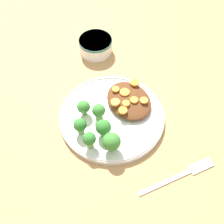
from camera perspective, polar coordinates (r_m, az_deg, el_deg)
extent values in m
plane|color=tan|center=(0.82, 0.00, -1.24)|extent=(4.00, 4.00, 0.00)
cylinder|color=silver|center=(0.81, 0.00, -0.93)|extent=(0.27, 0.27, 0.02)
torus|color=silver|center=(0.80, 0.00, -0.63)|extent=(0.27, 0.27, 0.01)
cylinder|color=white|center=(0.97, -3.01, 12.02)|extent=(0.10, 0.10, 0.05)
cylinder|color=#235B47|center=(0.96, -3.07, 12.90)|extent=(0.10, 0.10, 0.01)
cylinder|color=white|center=(0.96, -3.05, 12.59)|extent=(0.08, 0.08, 0.01)
ellipsoid|color=#5B3319|center=(0.82, 3.11, 2.13)|extent=(0.14, 0.11, 0.02)
cylinder|color=#759E51|center=(0.76, -1.57, -3.63)|extent=(0.02, 0.02, 0.02)
sphere|color=#337A2D|center=(0.75, -1.61, -2.78)|extent=(0.04, 0.04, 0.04)
cylinder|color=#759E51|center=(0.77, -5.76, -3.20)|extent=(0.02, 0.02, 0.02)
sphere|color=#337A2D|center=(0.75, -5.89, -2.36)|extent=(0.03, 0.03, 0.03)
cylinder|color=#759E51|center=(0.79, -2.40, -0.60)|extent=(0.02, 0.02, 0.02)
sphere|color=#3D8433|center=(0.77, -2.46, 0.30)|extent=(0.03, 0.03, 0.03)
cylinder|color=#7FA85B|center=(0.80, -5.14, 0.13)|extent=(0.01, 0.01, 0.02)
sphere|color=#3D8433|center=(0.79, -5.24, 0.96)|extent=(0.03, 0.03, 0.03)
cylinder|color=#7FA85B|center=(0.75, -4.08, -5.71)|extent=(0.02, 0.02, 0.02)
sphere|color=#337A2D|center=(0.73, -4.18, -4.88)|extent=(0.03, 0.03, 0.03)
cylinder|color=#7FA85B|center=(0.74, -0.09, -6.35)|extent=(0.01, 0.01, 0.02)
sphere|color=#3D8433|center=(0.72, -0.09, -5.44)|extent=(0.04, 0.04, 0.04)
cylinder|color=orange|center=(0.84, 4.16, 5.38)|extent=(0.02, 0.02, 0.01)
cylinder|color=orange|center=(0.81, 3.96, 2.30)|extent=(0.02, 0.02, 0.00)
cylinder|color=orange|center=(0.78, 2.00, 0.29)|extent=(0.02, 0.02, 0.01)
cylinder|color=orange|center=(0.81, 5.83, 2.12)|extent=(0.02, 0.02, 0.01)
cylinder|color=orange|center=(0.80, 0.61, 1.79)|extent=(0.02, 0.02, 0.01)
cylinder|color=orange|center=(0.83, 0.67, 4.19)|extent=(0.02, 0.02, 0.00)
cylinder|color=orange|center=(0.82, 2.33, 3.65)|extent=(0.03, 0.03, 0.00)
cylinder|color=orange|center=(0.80, 2.39, 1.79)|extent=(0.02, 0.02, 0.01)
cube|color=silver|center=(0.74, 9.68, -12.53)|extent=(0.02, 0.14, 0.01)
cube|color=silver|center=(0.77, 15.96, -9.45)|extent=(0.03, 0.06, 0.01)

